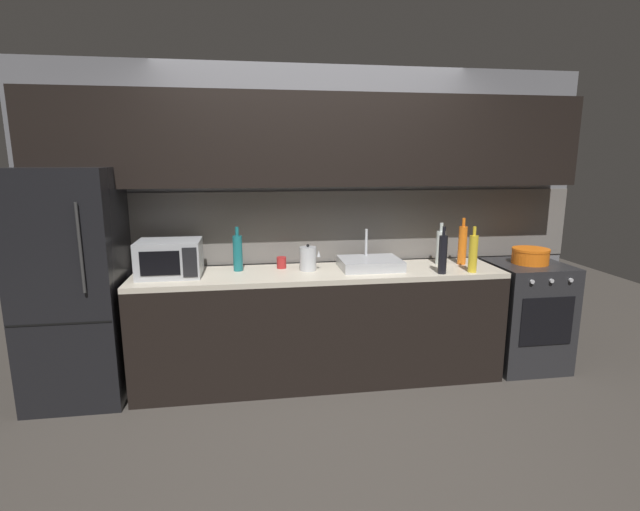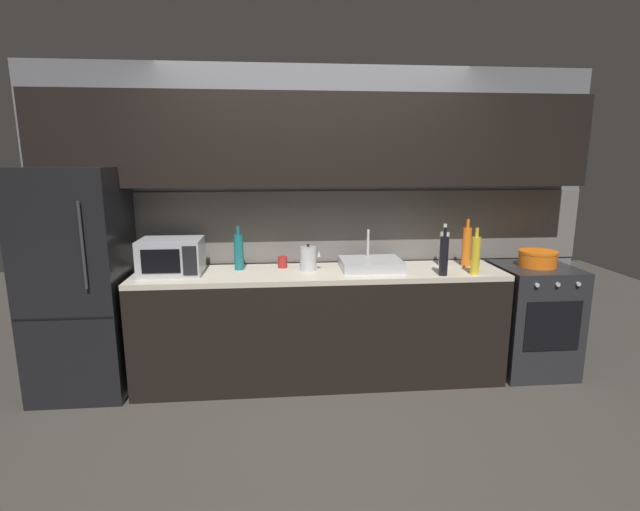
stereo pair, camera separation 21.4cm
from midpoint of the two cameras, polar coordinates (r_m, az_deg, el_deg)
ground_plane at (r=3.21m, az=0.63°, el=-21.64°), size 10.00×10.00×0.00m
back_wall at (r=3.88m, az=-2.22°, el=8.50°), size 4.61×0.44×2.50m
counter_run at (r=3.81m, az=-1.57°, el=-8.51°), size 2.87×0.60×0.90m
refrigerator at (r=3.91m, az=-29.08°, el=-3.28°), size 0.68×0.69×1.71m
oven_range at (r=4.38m, az=22.31°, el=-6.67°), size 0.60×0.62×0.90m
microwave at (r=3.70m, az=-19.37°, el=-0.33°), size 0.46×0.35×0.27m
sink_basin at (r=3.77m, az=4.47°, el=-0.97°), size 0.48×0.38×0.30m
kettle at (r=3.69m, az=-3.12°, el=-0.37°), size 0.17×0.13×0.21m
wine_bottle_teal at (r=3.73m, az=-11.58°, el=0.34°), size 0.07×0.07×0.35m
wine_bottle_dark at (r=3.66m, az=13.08°, el=0.17°), size 0.07×0.07×0.36m
wine_bottle_clear at (r=4.00m, az=12.95°, el=1.01°), size 0.08×0.08×0.35m
wine_bottle_yellow at (r=3.77m, az=16.56°, el=0.27°), size 0.07×0.07×0.36m
wine_bottle_orange at (r=4.03m, az=15.47°, el=1.27°), size 0.07×0.07×0.39m
mug_red at (r=3.79m, az=-6.31°, el=-0.87°), size 0.08×0.08×0.09m
cooking_pot at (r=4.26m, az=22.88°, el=-0.06°), size 0.30×0.30×0.13m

